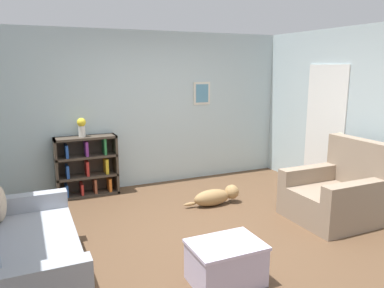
% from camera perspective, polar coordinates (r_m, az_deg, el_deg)
% --- Properties ---
extents(ground_plane, '(14.00, 14.00, 0.00)m').
position_cam_1_polar(ground_plane, '(4.76, 2.04, -13.39)').
color(ground_plane, brown).
extents(wall_back, '(5.60, 0.13, 2.60)m').
position_cam_1_polar(wall_back, '(6.44, -6.80, 5.25)').
color(wall_back, silver).
rests_on(wall_back, ground_plane).
extents(wall_right, '(0.16, 5.00, 2.60)m').
position_cam_1_polar(wall_right, '(5.96, 24.64, 3.66)').
color(wall_right, silver).
rests_on(wall_right, ground_plane).
extents(couch, '(0.89, 1.85, 0.82)m').
position_cam_1_polar(couch, '(3.91, -24.39, -15.47)').
color(couch, '#9399A3').
rests_on(couch, ground_plane).
extents(bookshelf, '(0.95, 0.30, 0.95)m').
position_cam_1_polar(bookshelf, '(6.17, -15.71, -3.32)').
color(bookshelf, '#42382D').
rests_on(bookshelf, ground_plane).
extents(recliner_chair, '(1.06, 1.00, 1.06)m').
position_cam_1_polar(recliner_chair, '(5.42, 21.26, -7.08)').
color(recliner_chair, gray).
rests_on(recliner_chair, ground_plane).
extents(coffee_table, '(0.68, 0.50, 0.40)m').
position_cam_1_polar(coffee_table, '(3.72, 5.17, -17.39)').
color(coffee_table, '#BCB2D1').
rests_on(coffee_table, ground_plane).
extents(dog, '(0.88, 0.22, 0.27)m').
position_cam_1_polar(dog, '(5.61, 3.76, -7.95)').
color(dog, '#9E7A4C').
rests_on(dog, ground_plane).
extents(vase, '(0.14, 0.14, 0.29)m').
position_cam_1_polar(vase, '(6.01, -16.47, 2.62)').
color(vase, silver).
rests_on(vase, bookshelf).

